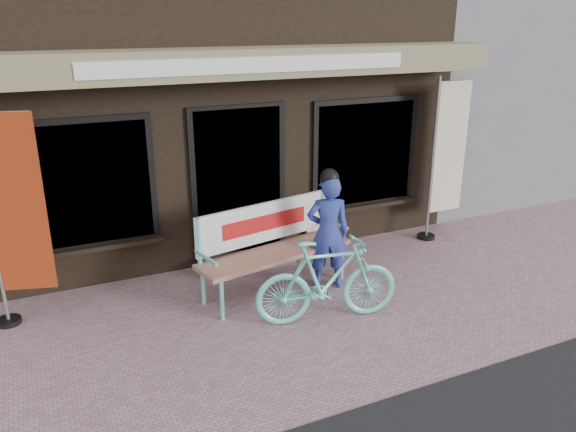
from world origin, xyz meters
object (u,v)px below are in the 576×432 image
person (328,230)px  nobori_red (14,217)px  menu_stand (317,219)px  nobori_cream (446,157)px  bicycle (327,281)px  bench (271,241)px

person → nobori_red: 3.57m
menu_stand → nobori_cream: bearing=-13.0°
nobori_cream → nobori_red: bearing=-177.7°
bicycle → menu_stand: size_ratio=1.92×
bench → bicycle: bench is taller
bench → bicycle: (0.25, -1.01, -0.15)m
nobori_cream → menu_stand: 2.18m
bicycle → bench: bearing=25.3°
bench → bicycle: bearing=-87.3°
person → menu_stand: 1.37m
nobori_red → nobori_cream: 5.94m
bicycle → nobori_cream: bearing=-50.3°
bench → nobori_cream: size_ratio=0.84×
nobori_cream → menu_stand: size_ratio=2.89×
person → nobori_cream: nobori_cream is taller
bicycle → nobori_red: nobori_red is taller
bicycle → menu_stand: bearing=-13.2°
bicycle → nobori_red: bearing=77.3°
menu_stand → bench: bearing=-140.1°
bicycle → nobori_cream: (2.87, 1.56, 0.79)m
person → bench: bearing=179.6°
bench → nobori_cream: nobori_cream is taller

